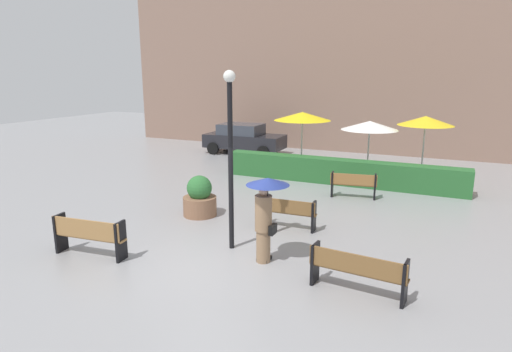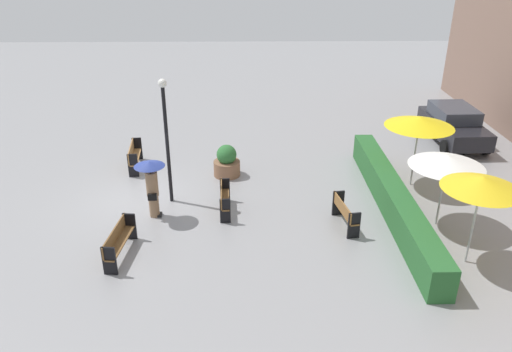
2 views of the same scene
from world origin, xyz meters
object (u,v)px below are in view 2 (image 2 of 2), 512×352
Objects in this scene: bench_near_right at (118,240)px; bench_back_row at (345,212)px; bench_near_left at (134,155)px; patio_umbrella_yellow at (420,122)px; patio_umbrella_white at (447,161)px; parked_car at (453,124)px; planter_pot at (227,162)px; bench_mid_center at (224,198)px; lamp_post at (166,130)px; patio_umbrella_yellow_far at (482,183)px; pedestrian_with_umbrella at (151,181)px.

bench_back_row is at bearing 102.62° from bench_near_right.
bench_near_left is 10.70m from patio_umbrella_yellow.
patio_umbrella_white is 0.55× the size of parked_car.
parked_car is at bearing 108.72° from planter_pot.
patio_umbrella_yellow is (-4.36, 9.60, 1.91)m from bench_near_right.
lamp_post reaches higher than bench_mid_center.
parked_car is (-8.62, 12.69, 0.31)m from bench_near_right.
planter_pot is (-5.29, 2.85, 0.02)m from bench_near_right.
planter_pot is 3.42m from lamp_post.
patio_umbrella_yellow_far is 0.62× the size of parked_car.
patio_umbrella_yellow is 2.82m from patio_umbrella_white.
bench_back_row is at bearing -40.35° from parked_car.
patio_umbrella_white is (0.64, 8.95, 0.90)m from pedestrian_with_umbrella.
bench_near_left is at bearing -172.48° from bench_near_right.
bench_back_row is at bearing 83.31° from pedestrian_with_umbrella.
bench_mid_center is 5.10m from bench_near_left.
bench_near_left is 1.50× the size of planter_pot.
bench_near_right is at bearing -77.38° from bench_back_row.
lamp_post is at bearing 159.08° from pedestrian_with_umbrella.
pedestrian_with_umbrella reaches higher than bench_back_row.
patio_umbrella_yellow is 0.99× the size of patio_umbrella_yellow_far.
pedestrian_with_umbrella is at bearing -35.83° from planter_pot.
bench_near_right is (2.49, -2.85, 0.00)m from bench_mid_center.
patio_umbrella_yellow is 0.61× the size of parked_car.
lamp_post reaches higher than parked_car.
bench_back_row is 0.61× the size of patio_umbrella_yellow.
patio_umbrella_white is at bearing 85.93° from pedestrian_with_umbrella.
bench_mid_center is 0.38× the size of parked_car.
bench_mid_center is 0.81× the size of pedestrian_with_umbrella.
patio_umbrella_yellow_far is at bearing 66.64° from lamp_post.
parked_car is (-7.14, 6.06, 0.31)m from bench_back_row.
pedestrian_with_umbrella reaches higher than parked_car.
patio_umbrella_yellow is at bearing -179.16° from patio_umbrella_yellow_far.
planter_pot reaches higher than bench_back_row.
bench_mid_center is 1.01× the size of bench_back_row.
bench_back_row is 9.37m from parked_car.
bench_near_left is at bearing -99.22° from patio_umbrella_yellow.
planter_pot is (0.76, 3.64, -0.02)m from bench_near_left.
lamp_post is 12.97m from parked_car.
lamp_post reaches higher than bench_near_right.
bench_near_right is at bearing 7.52° from bench_near_left.
bench_near_right is at bearing -17.36° from lamp_post.
lamp_post reaches higher than patio_umbrella_yellow_far.
patio_umbrella_yellow is (0.93, 6.76, 1.89)m from planter_pot.
bench_near_right is 6.10m from bench_near_left.
patio_umbrella_white reaches higher than bench_back_row.
parked_car is at bearing 139.65° from bench_back_row.
bench_back_row is 1.29× the size of planter_pot.
bench_mid_center is at bearing 97.60° from pedestrian_with_umbrella.
patio_umbrella_yellow_far reaches higher than pedestrian_with_umbrella.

